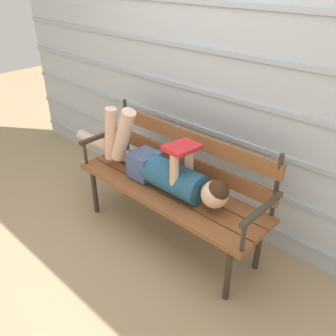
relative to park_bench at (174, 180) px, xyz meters
name	(u,v)px	position (x,y,z in m)	size (l,w,h in m)	color
ground_plane	(158,244)	(0.00, -0.19, -0.52)	(12.00, 12.00, 0.00)	tan
house_siding	(215,93)	(0.00, 0.46, 0.58)	(5.18, 0.08, 2.20)	#B2BCC6
park_bench	(174,180)	(0.00, 0.00, 0.00)	(1.61, 0.51, 0.94)	brown
reclining_person	(158,167)	(-0.10, -0.07, 0.11)	(1.74, 0.26, 0.57)	#23567A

